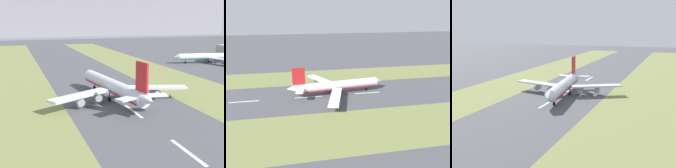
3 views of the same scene
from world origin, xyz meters
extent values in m
plane|color=#4C4C51|center=(0.00, 0.00, 0.00)|extent=(800.00, 800.00, 0.00)
cube|color=olive|center=(-45.00, 0.00, 0.00)|extent=(40.00, 600.00, 0.01)
cube|color=olive|center=(45.00, 0.00, 0.00)|extent=(40.00, 600.00, 0.01)
cube|color=silver|center=(0.00, -57.22, 0.01)|extent=(1.20, 18.00, 0.01)
cube|color=silver|center=(0.00, -17.22, 0.01)|extent=(1.20, 18.00, 0.01)
cube|color=silver|center=(0.00, 22.78, 0.01)|extent=(1.20, 18.00, 0.01)
cylinder|color=silver|center=(-2.33, 2.78, 6.20)|extent=(12.75, 56.31, 6.00)
cone|color=silver|center=(-6.03, 33.05, 6.20)|extent=(6.44, 5.68, 5.88)
cone|color=silver|center=(1.43, -27.99, 7.00)|extent=(5.79, 6.57, 5.10)
cube|color=red|center=(-2.33, 2.78, 4.55)|extent=(12.18, 54.05, 0.70)
cube|color=silver|center=(-18.82, -6.51, 5.30)|extent=(28.28, 19.29, 0.90)
cube|color=silver|center=(15.92, -2.27, 5.30)|extent=(29.56, 13.32, 0.90)
cylinder|color=#93939E|center=(-10.78, -2.29, 2.85)|extent=(3.76, 5.15, 3.20)
cylinder|color=#93939E|center=(-19.29, -6.85, 2.85)|extent=(3.76, 5.15, 3.20)
cylinder|color=#93939E|center=(7.09, -0.10, 2.85)|extent=(3.76, 5.15, 3.20)
cylinder|color=#93939E|center=(16.45, -2.48, 2.85)|extent=(3.76, 5.15, 3.20)
cube|color=red|center=(0.82, -23.03, 14.70)|extent=(1.76, 8.04, 11.00)
cube|color=silver|center=(-4.63, -23.70, 7.20)|extent=(10.92, 8.21, 0.60)
cube|color=silver|center=(6.28, -22.36, 7.20)|extent=(10.66, 6.23, 0.60)
cylinder|color=#59595E|center=(-4.91, 23.90, 2.50)|extent=(0.50, 0.50, 3.20)
cylinder|color=black|center=(-4.91, 23.90, 0.90)|extent=(1.11, 1.90, 1.80)
cylinder|color=#59595E|center=(-4.55, -0.52, 2.50)|extent=(0.50, 0.50, 3.20)
cylinder|color=black|center=(-4.55, -0.52, 0.90)|extent=(1.11, 1.90, 1.80)
cylinder|color=#59595E|center=(0.62, 0.11, 2.50)|extent=(0.50, 0.50, 3.20)
cylinder|color=black|center=(0.62, 0.11, 0.90)|extent=(1.11, 1.90, 1.80)
cylinder|color=silver|center=(105.98, 87.85, 5.31)|extent=(48.20, 11.82, 5.14)
cone|color=silver|center=(80.12, 91.51, 5.31)|extent=(4.95, 5.59, 5.04)
cube|color=#0F6647|center=(105.98, 87.85, 3.90)|extent=(46.26, 11.29, 0.60)
cube|color=silver|center=(109.99, 72.14, 4.54)|extent=(10.97, 25.34, 0.77)
cube|color=silver|center=(114.20, 101.82, 4.54)|extent=(16.89, 24.07, 0.77)
cylinder|color=#93939E|center=(108.29, 79.74, 2.44)|extent=(4.45, 3.29, 2.74)
cylinder|color=#93939E|center=(110.17, 71.69, 2.44)|extent=(4.45, 3.29, 2.74)
cylinder|color=#93939E|center=(110.45, 95.00, 2.44)|extent=(4.45, 3.29, 2.74)
cylinder|color=#93939E|center=(114.50, 102.21, 2.44)|extent=(4.45, 3.29, 2.74)
cylinder|color=#59595E|center=(87.93, 90.41, 2.14)|extent=(0.43, 0.43, 2.74)
cylinder|color=black|center=(87.93, 90.41, 0.77)|extent=(1.63, 0.98, 1.54)
cylinder|color=#59595E|center=(108.21, 85.28, 2.14)|extent=(0.43, 0.43, 2.74)
cylinder|color=black|center=(108.21, 85.28, 0.77)|extent=(1.63, 0.98, 1.54)
cylinder|color=#59595E|center=(108.83, 89.69, 2.14)|extent=(0.43, 0.43, 2.74)
cylinder|color=black|center=(108.83, 89.69, 0.77)|extent=(1.63, 0.98, 1.54)
cube|color=gray|center=(0.00, 520.00, 41.50)|extent=(800.00, 120.00, 83.00)
camera|label=1|loc=(-44.32, -126.39, 36.11)|focal=50.00mm
camera|label=2|loc=(133.90, -23.36, 54.16)|focal=35.00mm
camera|label=3|loc=(-63.62, 165.20, 40.78)|focal=50.00mm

